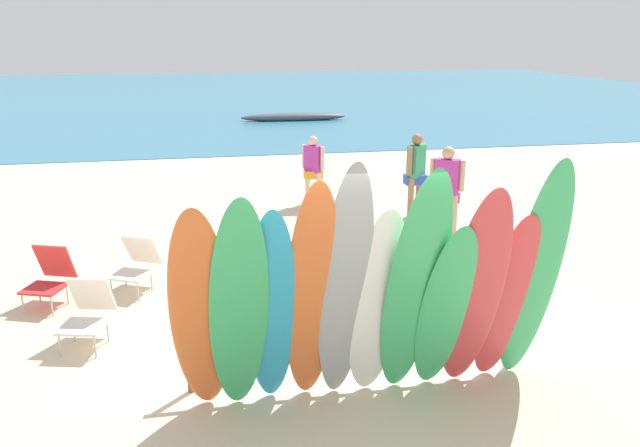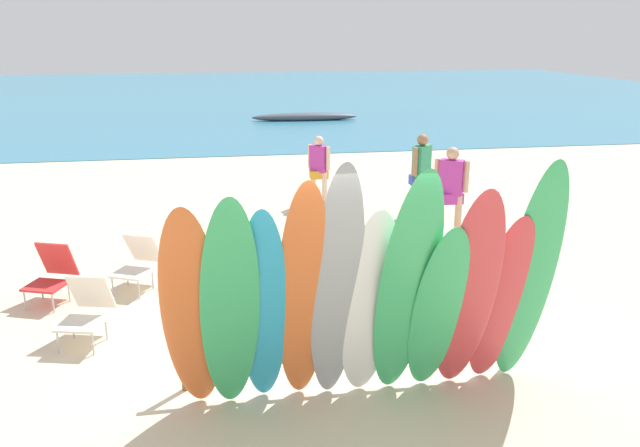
{
  "view_description": "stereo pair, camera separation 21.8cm",
  "coord_description": "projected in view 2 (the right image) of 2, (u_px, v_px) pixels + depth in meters",
  "views": [
    {
      "loc": [
        -1.57,
        -5.87,
        3.62
      ],
      "look_at": [
        0.0,
        2.38,
        1.02
      ],
      "focal_mm": 34.91,
      "sensor_mm": 36.0,
      "label": 1
    },
    {
      "loc": [
        -1.35,
        -5.91,
        3.62
      ],
      "look_at": [
        0.0,
        2.38,
        1.02
      ],
      "focal_mm": 34.91,
      "sensor_mm": 36.0,
      "label": 2
    }
  ],
  "objects": [
    {
      "name": "beach_chair_blue",
      "position": [
        87.0,
        307.0,
        7.51
      ],
      "size": [
        0.65,
        0.8,
        0.81
      ],
      "rotation": [
        0.0,
        0.0,
        -0.24
      ],
      "color": "#B7B7BC",
      "rests_on": "ground"
    },
    {
      "name": "ocean_water",
      "position": [
        240.0,
        93.0,
        37.76
      ],
      "size": [
        60.0,
        40.0,
        0.02
      ],
      "primitive_type": "cube",
      "color": "teal",
      "rests_on": "ground"
    },
    {
      "name": "surfboard_grey_4",
      "position": [
        336.0,
        290.0,
        5.8
      ],
      "size": [
        0.51,
        0.84,
        2.61
      ],
      "primitive_type": "ellipsoid",
      "rotation": [
        0.29,
        0.0,
        0.03
      ],
      "color": "#999EA3",
      "rests_on": "ground"
    },
    {
      "name": "beach_chair_red",
      "position": [
        52.0,
        272.0,
        8.61
      ],
      "size": [
        0.7,
        0.79,
        0.83
      ],
      "rotation": [
        0.0,
        0.0,
        -0.35
      ],
      "color": "#B7B7BC",
      "rests_on": "ground"
    },
    {
      "name": "surfboard_teal_2",
      "position": [
        263.0,
        311.0,
        5.82
      ],
      "size": [
        0.49,
        0.8,
        2.22
      ],
      "primitive_type": "ellipsoid",
      "rotation": [
        0.32,
        0.0,
        -0.02
      ],
      "color": "#289EC6",
      "rests_on": "ground"
    },
    {
      "name": "surfboard_rack",
      "position": [
        356.0,
        325.0,
        6.67
      ],
      "size": [
        3.77,
        0.07,
        0.76
      ],
      "color": "brown",
      "rests_on": "ground"
    },
    {
      "name": "distant_boat",
      "position": [
        305.0,
        117.0,
        26.26
      ],
      "size": [
        4.48,
        0.82,
        0.36
      ],
      "color": "#4C515B",
      "rests_on": "ground"
    },
    {
      "name": "surfboard_green_10",
      "position": [
        529.0,
        278.0,
        6.17
      ],
      "size": [
        0.56,
        0.82,
        2.56
      ],
      "primitive_type": "ellipsoid",
      "rotation": [
        0.28,
        0.0,
        -0.08
      ],
      "color": "#38B266",
      "rests_on": "ground"
    },
    {
      "name": "beachgoer_midbeach",
      "position": [
        451.0,
        186.0,
        11.15
      ],
      "size": [
        0.54,
        0.41,
        1.67
      ],
      "rotation": [
        0.0,
        0.0,
        5.7
      ],
      "color": "tan",
      "rests_on": "ground"
    },
    {
      "name": "surfboard_green_6",
      "position": [
        406.0,
        291.0,
        5.87
      ],
      "size": [
        0.61,
        0.92,
        2.55
      ],
      "primitive_type": "ellipsoid",
      "rotation": [
        0.32,
        0.0,
        0.05
      ],
      "color": "#38B266",
      "rests_on": "ground"
    },
    {
      "name": "beachgoer_photographing",
      "position": [
        421.0,
        169.0,
        12.5
      ],
      "size": [
        0.49,
        0.46,
        1.68
      ],
      "rotation": [
        0.0,
        0.0,
        0.75
      ],
      "color": "#9E704C",
      "rests_on": "ground"
    },
    {
      "name": "surfboard_white_5",
      "position": [
        369.0,
        307.0,
        5.99
      ],
      "size": [
        0.58,
        0.69,
        2.15
      ],
      "primitive_type": "ellipsoid",
      "rotation": [
        0.28,
        0.0,
        0.05
      ],
      "color": "white",
      "rests_on": "ground"
    },
    {
      "name": "surfboard_orange_3",
      "position": [
        303.0,
        298.0,
        5.81
      ],
      "size": [
        0.5,
        0.85,
        2.47
      ],
      "primitive_type": "ellipsoid",
      "rotation": [
        0.31,
        0.0,
        0.0
      ],
      "color": "orange",
      "rests_on": "ground"
    },
    {
      "name": "beachgoer_strolling",
      "position": [
        319.0,
        165.0,
        13.36
      ],
      "size": [
        0.43,
        0.43,
        1.5
      ],
      "rotation": [
        0.0,
        0.0,
        5.5
      ],
      "color": "beige",
      "rests_on": "ground"
    },
    {
      "name": "surfboard_red_9",
      "position": [
        501.0,
        302.0,
        6.27
      ],
      "size": [
        0.58,
        0.7,
        2.01
      ],
      "primitive_type": "ellipsoid",
      "rotation": [
        0.29,
        0.0,
        0.06
      ],
      "color": "#D13D42",
      "rests_on": "ground"
    },
    {
      "name": "surfboard_green_7",
      "position": [
        437.0,
        312.0,
        6.06
      ],
      "size": [
        0.52,
        0.79,
        2.0
      ],
      "primitive_type": "ellipsoid",
      "rotation": [
        0.35,
        0.0,
        -0.0
      ],
      "color": "#38B266",
      "rests_on": "ground"
    },
    {
      "name": "ground",
      "position": [
        262.0,
        149.0,
        20.05
      ],
      "size": [
        60.0,
        60.0,
        0.0
      ],
      "primitive_type": "plane",
      "color": "beige"
    },
    {
      "name": "surfboard_orange_0",
      "position": [
        192.0,
        315.0,
        5.68
      ],
      "size": [
        0.59,
        0.87,
        2.29
      ],
      "primitive_type": "ellipsoid",
      "rotation": [
        0.33,
        0.0,
        -0.04
      ],
      "color": "orange",
      "rests_on": "ground"
    },
    {
      "name": "surfboard_red_8",
      "position": [
        468.0,
        296.0,
        6.0
      ],
      "size": [
        0.65,
        0.95,
        2.36
      ],
      "primitive_type": "ellipsoid",
      "rotation": [
        0.34,
        0.0,
        -0.1
      ],
      "color": "#D13D42",
      "rests_on": "ground"
    },
    {
      "name": "surfboard_green_1",
      "position": [
        230.0,
        311.0,
        5.66
      ],
      "size": [
        0.61,
        0.87,
        2.37
      ],
      "primitive_type": "ellipsoid",
      "rotation": [
        0.32,
        0.0,
        0.08
      ],
      "color": "#38B266",
      "rests_on": "ground"
    },
    {
      "name": "beach_chair_striped",
      "position": [
        138.0,
        260.0,
        9.07
      ],
      "size": [
        0.76,
        0.88,
        0.79
      ],
      "rotation": [
        0.0,
        0.0,
        -0.43
      ],
      "color": "#B7B7BC",
      "rests_on": "ground"
    }
  ]
}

